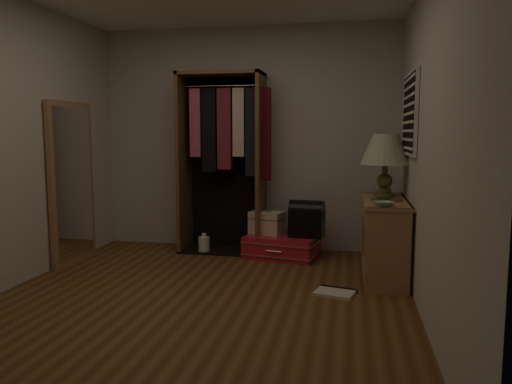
# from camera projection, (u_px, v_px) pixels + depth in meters

# --- Properties ---
(ground) EXTENTS (4.00, 4.00, 0.00)m
(ground) POSITION_uv_depth(u_px,v_px,m) (199.00, 301.00, 4.10)
(ground) COLOR brown
(ground) RESTS_ON ground
(room_walls) EXTENTS (3.52, 4.02, 2.60)m
(room_walls) POSITION_uv_depth(u_px,v_px,m) (207.00, 117.00, 3.95)
(room_walls) COLOR beige
(room_walls) RESTS_ON ground
(console_bookshelf) EXTENTS (0.42, 1.12, 0.75)m
(console_bookshelf) POSITION_uv_depth(u_px,v_px,m) (384.00, 236.00, 4.79)
(console_bookshelf) COLOR #9D6F4B
(console_bookshelf) RESTS_ON ground
(open_wardrobe) EXTENTS (1.04, 0.50, 2.05)m
(open_wardrobe) POSITION_uv_depth(u_px,v_px,m) (226.00, 147.00, 5.72)
(open_wardrobe) COLOR brown
(open_wardrobe) RESTS_ON ground
(floor_mirror) EXTENTS (0.06, 0.80, 1.70)m
(floor_mirror) POSITION_uv_depth(u_px,v_px,m) (72.00, 183.00, 5.29)
(floor_mirror) COLOR #9F734D
(floor_mirror) RESTS_ON ground
(pink_suitcase) EXTENTS (0.88, 0.71, 0.24)m
(pink_suitcase) POSITION_uv_depth(u_px,v_px,m) (282.00, 246.00, 5.56)
(pink_suitcase) COLOR red
(pink_suitcase) RESTS_ON ground
(train_case) EXTENTS (0.43, 0.36, 0.27)m
(train_case) POSITION_uv_depth(u_px,v_px,m) (267.00, 222.00, 5.63)
(train_case) COLOR beige
(train_case) RESTS_ON pink_suitcase
(black_bag) EXTENTS (0.40, 0.28, 0.40)m
(black_bag) POSITION_uv_depth(u_px,v_px,m) (307.00, 218.00, 5.45)
(black_bag) COLOR black
(black_bag) RESTS_ON pink_suitcase
(table_lamp) EXTENTS (0.54, 0.54, 0.61)m
(table_lamp) POSITION_uv_depth(u_px,v_px,m) (386.00, 151.00, 4.90)
(table_lamp) COLOR #4A5529
(table_lamp) RESTS_ON console_bookshelf
(brass_tray) EXTENTS (0.36, 0.36, 0.02)m
(brass_tray) POSITION_uv_depth(u_px,v_px,m) (387.00, 200.00, 4.62)
(brass_tray) COLOR #A07F3D
(brass_tray) RESTS_ON console_bookshelf
(ceramic_bowl) EXTENTS (0.22, 0.22, 0.04)m
(ceramic_bowl) POSITION_uv_depth(u_px,v_px,m) (383.00, 204.00, 4.29)
(ceramic_bowl) COLOR #9DBC9E
(ceramic_bowl) RESTS_ON console_bookshelf
(white_jug) EXTENTS (0.16, 0.16, 0.23)m
(white_jug) POSITION_uv_depth(u_px,v_px,m) (204.00, 245.00, 5.73)
(white_jug) COLOR white
(white_jug) RESTS_ON ground
(floor_book) EXTENTS (0.38, 0.33, 0.03)m
(floor_book) POSITION_uv_depth(u_px,v_px,m) (336.00, 292.00, 4.30)
(floor_book) COLOR beige
(floor_book) RESTS_ON ground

